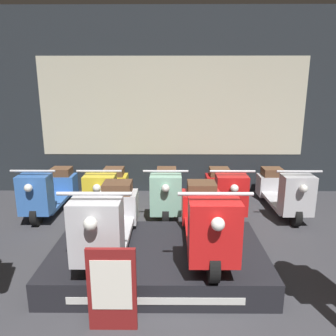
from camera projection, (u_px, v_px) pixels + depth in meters
shop_wall_back at (172, 104)px, 5.76m from camera, size 8.45×0.09×3.20m
display_platform at (158, 259)px, 3.45m from camera, size 2.20×1.35×0.27m
scooter_display_left at (109, 219)px, 3.33m from camera, size 0.61×1.56×0.80m
scooter_display_right at (206, 220)px, 3.32m from camera, size 0.61×1.56×0.80m
scooter_backrow_0 at (50, 191)px, 5.10m from camera, size 0.61×1.56×0.80m
scooter_backrow_1 at (108, 191)px, 5.10m from camera, size 0.61×1.56×0.80m
scooter_backrow_2 at (166, 191)px, 5.09m from camera, size 0.61×1.56×0.80m
scooter_backrow_3 at (224, 191)px, 5.09m from camera, size 0.61×1.56×0.80m
scooter_backrow_4 at (283, 191)px, 5.08m from camera, size 0.61×1.56×0.80m
price_sign_board at (112, 289)px, 2.56m from camera, size 0.39×0.04×0.71m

